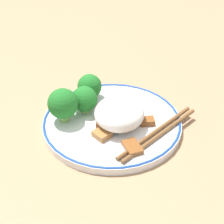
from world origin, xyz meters
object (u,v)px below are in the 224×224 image
object	(u,v)px
plate	(112,123)
broccoli_back_left	(90,86)
broccoli_back_center	(84,99)
chopsticks	(158,133)
broccoli_back_right	(63,104)

from	to	relation	value
plate	broccoli_back_left	size ratio (longest dim) A/B	4.93
broccoli_back_center	chopsticks	distance (m)	0.16
plate	chopsticks	world-z (taller)	chopsticks
chopsticks	broccoli_back_center	bearing A→B (deg)	166.59
plate	broccoli_back_right	distance (m)	0.10
plate	broccoli_back_center	world-z (taller)	broccoli_back_center
broccoli_back_center	broccoli_back_left	bearing A→B (deg)	95.28
plate	broccoli_back_right	world-z (taller)	broccoli_back_right
plate	broccoli_back_left	world-z (taller)	broccoli_back_left
broccoli_back_left	broccoli_back_center	world-z (taller)	same
broccoli_back_right	broccoli_back_left	bearing A→B (deg)	73.69
broccoli_back_left	chopsticks	bearing A→B (deg)	-28.16
broccoli_back_left	chopsticks	xyz separation A→B (m)	(0.15, -0.08, -0.02)
plate	broccoli_back_center	bearing A→B (deg)	164.86
plate	chopsticks	size ratio (longest dim) A/B	1.42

